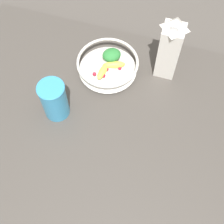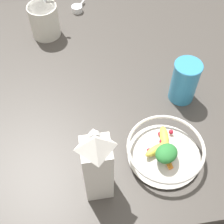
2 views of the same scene
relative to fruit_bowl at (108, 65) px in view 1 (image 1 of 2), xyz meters
name	(u,v)px [view 1 (image 1 of 2)]	position (x,y,z in m)	size (l,w,h in m)	color
ground_plane	(78,152)	(-0.01, -0.33, -0.08)	(6.00, 6.00, 0.00)	#4C4742
countertop	(77,150)	(-0.01, -0.33, -0.06)	(1.06, 1.06, 0.04)	#47423D
fruit_bowl	(108,65)	(0.00, 0.00, 0.00)	(0.23, 0.23, 0.08)	silver
milk_carton	(170,47)	(0.20, 0.06, 0.09)	(0.07, 0.07, 0.26)	silver
drinking_cup	(54,100)	(-0.12, -0.22, 0.04)	(0.09, 0.09, 0.15)	#3893C6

